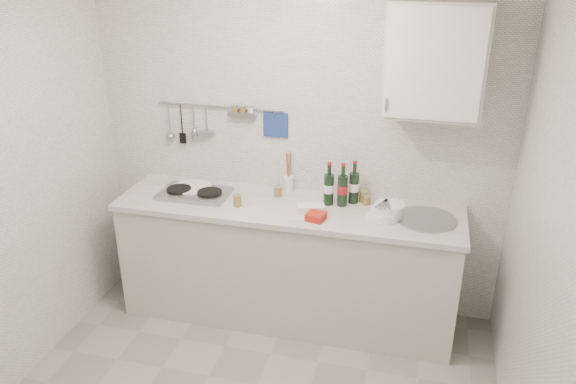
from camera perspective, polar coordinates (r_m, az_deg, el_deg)
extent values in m
cube|color=silver|center=(4.08, 0.98, 4.58)|extent=(3.00, 0.02, 2.50)
cube|color=silver|center=(2.78, 25.38, -7.53)|extent=(0.02, 2.80, 2.50)
cube|color=#B6B1A8|center=(4.16, -0.06, -7.35)|extent=(2.40, 0.60, 0.88)
cube|color=silver|center=(3.95, -0.06, -1.61)|extent=(2.44, 0.64, 0.04)
cube|color=black|center=(4.39, 0.01, -11.58)|extent=(2.34, 0.52, 0.10)
cube|color=#93969B|center=(4.14, -9.48, -0.14)|extent=(0.50, 0.32, 0.03)
cylinder|color=black|center=(4.18, -11.02, 0.30)|extent=(0.18, 0.18, 0.01)
cylinder|color=black|center=(4.09, -7.96, -0.03)|extent=(0.18, 0.18, 0.01)
cylinder|color=#93969B|center=(3.84, 13.85, -2.69)|extent=(0.40, 0.40, 0.02)
cylinder|color=#93969B|center=(3.86, 13.77, -3.44)|extent=(0.34, 0.34, 0.10)
cylinder|color=#93969B|center=(4.14, -6.95, 8.59)|extent=(0.95, 0.02, 0.02)
cube|color=navy|center=(4.06, -1.27, 6.83)|extent=(0.18, 0.02, 0.18)
cube|color=#B6B1A8|center=(3.64, 14.68, 12.88)|extent=(0.60, 0.35, 0.70)
cube|color=white|center=(3.46, 14.64, 12.36)|extent=(0.56, 0.01, 0.66)
cylinder|color=#93969B|center=(3.51, 9.95, 8.73)|extent=(0.01, 0.01, 0.08)
cylinder|color=#5360BD|center=(4.22, -9.88, 0.17)|extent=(0.29, 0.29, 0.01)
cylinder|color=#5360BD|center=(4.22, -9.79, 0.35)|extent=(0.29, 0.29, 0.01)
cylinder|color=#5360BD|center=(4.21, -9.71, 0.52)|extent=(0.28, 0.28, 0.01)
cylinder|color=white|center=(3.81, 9.68, -2.49)|extent=(0.24, 0.24, 0.01)
cylinder|color=white|center=(3.81, 9.78, -2.31)|extent=(0.23, 0.23, 0.01)
cylinder|color=white|center=(3.81, 9.88, -2.13)|extent=(0.22, 0.22, 0.01)
cylinder|color=white|center=(3.80, 9.98, -1.95)|extent=(0.22, 0.22, 0.01)
cylinder|color=white|center=(3.80, 10.09, -1.77)|extent=(0.21, 0.21, 0.01)
cylinder|color=white|center=(3.80, 10.19, -1.59)|extent=(0.21, 0.21, 0.01)
cylinder|color=white|center=(3.80, 10.29, -1.41)|extent=(0.20, 0.20, 0.01)
cylinder|color=white|center=(3.80, 10.39, -1.23)|extent=(0.19, 0.19, 0.01)
cube|color=white|center=(3.82, 2.33, -1.72)|extent=(0.20, 0.14, 0.06)
cube|color=red|center=(3.72, 2.86, -2.50)|extent=(0.14, 0.14, 0.05)
cylinder|color=white|center=(4.15, 0.04, 0.85)|extent=(0.08, 0.08, 0.11)
cylinder|color=#91593A|center=(4.09, 0.17, 2.66)|extent=(0.03, 0.06, 0.22)
cylinder|color=#91593A|center=(4.11, -0.05, 2.60)|extent=(0.04, 0.04, 0.21)
cylinder|color=brown|center=(4.07, -1.01, 0.06)|extent=(0.06, 0.06, 0.07)
cylinder|color=tan|center=(4.05, -1.01, 0.59)|extent=(0.06, 0.06, 0.01)
cylinder|color=brown|center=(4.02, 7.66, -0.46)|extent=(0.06, 0.06, 0.07)
cylinder|color=tan|center=(4.00, 7.70, 0.09)|extent=(0.06, 0.06, 0.01)
cylinder|color=brown|center=(3.98, 7.97, -0.87)|extent=(0.05, 0.05, 0.06)
cylinder|color=tan|center=(3.96, 8.00, -0.43)|extent=(0.06, 0.06, 0.01)
cylinder|color=brown|center=(3.92, -5.15, -0.88)|extent=(0.05, 0.05, 0.08)
cylinder|color=tan|center=(3.90, -5.18, -0.26)|extent=(0.06, 0.06, 0.01)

